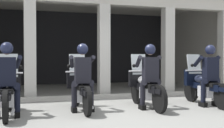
% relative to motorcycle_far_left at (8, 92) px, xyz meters
% --- Properties ---
extents(ground_plane, '(80.00, 80.00, 0.00)m').
position_rel_motorcycle_far_left_xyz_m(ground_plane, '(2.45, 3.01, -0.50)').
color(ground_plane, gray).
extents(station_building, '(10.28, 5.32, 3.55)m').
position_rel_motorcycle_far_left_xyz_m(station_building, '(2.79, 5.08, 1.75)').
color(station_building, black).
rests_on(station_building, ground).
extents(kerb_strip, '(9.78, 0.24, 0.12)m').
position_rel_motorcycle_far_left_xyz_m(kerb_strip, '(2.79, 1.87, -0.44)').
color(kerb_strip, '#B7B5AD').
rests_on(kerb_strip, ground).
extents(motorcycle_far_left, '(0.62, 2.04, 1.35)m').
position_rel_motorcycle_far_left_xyz_m(motorcycle_far_left, '(0.00, 0.00, 0.00)').
color(motorcycle_far_left, black).
rests_on(motorcycle_far_left, ground).
extents(police_officer_far_left, '(0.63, 0.61, 1.58)m').
position_rel_motorcycle_far_left_xyz_m(police_officer_far_left, '(-0.00, -0.28, 0.44)').
color(police_officer_far_left, black).
rests_on(police_officer_far_left, ground).
extents(motorcycle_center_left, '(0.62, 2.04, 1.35)m').
position_rel_motorcycle_far_left_xyz_m(motorcycle_center_left, '(1.63, 0.21, 0.00)').
color(motorcycle_center_left, black).
rests_on(motorcycle_center_left, ground).
extents(police_officer_center_left, '(0.63, 0.61, 1.58)m').
position_rel_motorcycle_far_left_xyz_m(police_officer_center_left, '(1.63, -0.07, 0.44)').
color(police_officer_center_left, black).
rests_on(police_officer_center_left, ground).
extents(motorcycle_center_right, '(0.62, 2.04, 1.35)m').
position_rel_motorcycle_far_left_xyz_m(motorcycle_center_right, '(3.27, 0.08, 0.00)').
color(motorcycle_center_right, black).
rests_on(motorcycle_center_right, ground).
extents(police_officer_center_right, '(0.63, 0.61, 1.58)m').
position_rel_motorcycle_far_left_xyz_m(police_officer_center_right, '(3.27, -0.21, 0.44)').
color(police_officer_center_right, black).
rests_on(police_officer_center_right, ground).
extents(motorcycle_far_right, '(0.62, 2.04, 1.35)m').
position_rel_motorcycle_far_left_xyz_m(motorcycle_far_right, '(4.90, -0.00, 0.00)').
color(motorcycle_far_right, black).
rests_on(motorcycle_far_right, ground).
extents(police_officer_far_right, '(0.63, 0.61, 1.58)m').
position_rel_motorcycle_far_left_xyz_m(police_officer_far_right, '(4.90, -0.28, 0.44)').
color(police_officer_far_right, black).
rests_on(police_officer_far_right, ground).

